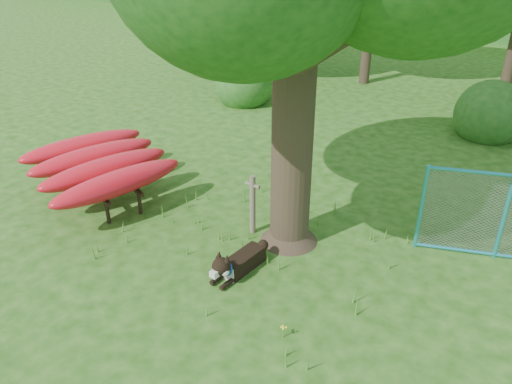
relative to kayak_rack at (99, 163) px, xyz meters
The scene contains 8 objects.
ground 3.57m from the kayak_rack, 12.72° to the right, with size 80.00×80.00×0.00m, color #1D4B0F.
wooden_post 3.42m from the kayak_rack, 11.52° to the left, with size 0.30×0.11×1.12m.
kayak_rack is the anchor object (origin of this frame).
husky_dog 3.96m from the kayak_rack, ahead, with size 0.33×1.27×0.56m.
fence_section 7.47m from the kayak_rack, 19.38° to the left, with size 2.45×1.06×2.55m.
wildflower_clump 5.44m from the kayak_rack, 12.75° to the right, with size 0.09×0.08×0.20m.
shrub_left 6.95m from the kayak_rack, 103.31° to the left, with size 1.80×1.80×1.80m, color #235C1D.
shrub_mid 9.87m from the kayak_rack, 56.70° to the left, with size 1.80×1.80×1.80m, color #235C1D.
Camera 1 is at (4.59, -4.67, 4.80)m, focal length 35.00 mm.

